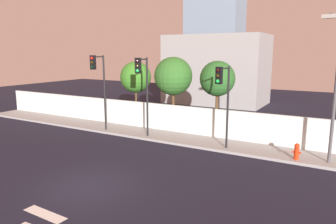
% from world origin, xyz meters
% --- Properties ---
extents(ground_plane, '(80.00, 80.00, 0.00)m').
position_xyz_m(ground_plane, '(0.00, 0.00, 0.00)').
color(ground_plane, black).
extents(sidewalk, '(36.00, 2.40, 0.15)m').
position_xyz_m(sidewalk, '(0.00, 8.20, 0.07)').
color(sidewalk, '#979797').
rests_on(sidewalk, ground).
extents(perimeter_wall, '(36.00, 0.18, 1.80)m').
position_xyz_m(perimeter_wall, '(0.00, 9.49, 1.05)').
color(perimeter_wall, silver).
rests_on(perimeter_wall, sidewalk).
extents(traffic_light_left, '(0.46, 1.50, 5.12)m').
position_xyz_m(traffic_light_left, '(-5.45, 6.90, 3.87)').
color(traffic_light_left, black).
rests_on(traffic_light_left, sidewalk).
extents(traffic_light_center, '(0.53, 1.61, 4.99)m').
position_xyz_m(traffic_light_center, '(-1.91, 6.84, 3.79)').
color(traffic_light_center, black).
rests_on(traffic_light_center, sidewalk).
extents(traffic_light_right, '(0.46, 1.17, 4.57)m').
position_xyz_m(traffic_light_right, '(3.12, 7.04, 3.48)').
color(traffic_light_right, black).
rests_on(traffic_light_right, sidewalk).
extents(street_lamp_curbside, '(0.82, 1.97, 6.90)m').
position_xyz_m(street_lamp_curbside, '(8.34, 7.50, 4.23)').
color(street_lamp_curbside, '#4C4C51').
rests_on(street_lamp_curbside, sidewalk).
extents(fire_hydrant, '(0.44, 0.26, 0.84)m').
position_xyz_m(fire_hydrant, '(6.95, 7.41, 0.60)').
color(fire_hydrant, red).
rests_on(fire_hydrant, sidewalk).
extents(roadside_tree_leftmost, '(2.38, 2.38, 4.77)m').
position_xyz_m(roadside_tree_leftmost, '(-5.37, 10.96, 3.57)').
color(roadside_tree_leftmost, brown).
rests_on(roadside_tree_leftmost, ground).
extents(roadside_tree_midleft, '(2.75, 2.75, 5.15)m').
position_xyz_m(roadside_tree_midleft, '(-2.07, 10.96, 3.76)').
color(roadside_tree_midleft, brown).
rests_on(roadside_tree_midleft, ground).
extents(roadside_tree_midright, '(2.36, 2.36, 4.91)m').
position_xyz_m(roadside_tree_midright, '(1.28, 10.96, 3.72)').
color(roadside_tree_midright, brown).
rests_on(roadside_tree_midright, ground).
extents(low_building_distant, '(10.43, 6.00, 7.26)m').
position_xyz_m(low_building_distant, '(-3.67, 23.49, 3.63)').
color(low_building_distant, '#989898').
rests_on(low_building_distant, ground).
extents(tower_on_skyline, '(7.78, 5.00, 23.40)m').
position_xyz_m(tower_on_skyline, '(-8.76, 35.49, 11.70)').
color(tower_on_skyline, gray).
rests_on(tower_on_skyline, ground).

